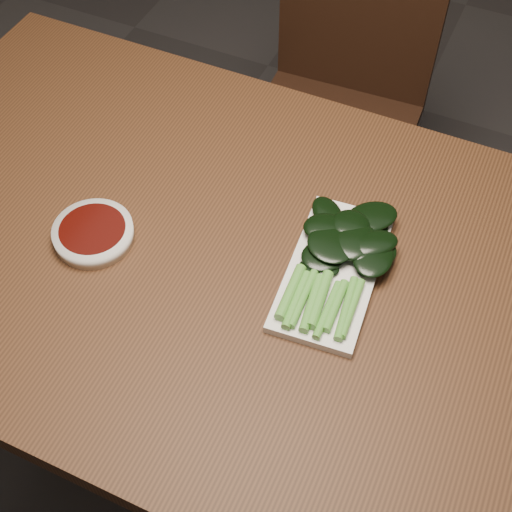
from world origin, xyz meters
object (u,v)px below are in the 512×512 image
Objects in this scene: table at (253,287)px; serving_plate at (333,271)px; sauce_bowl at (93,233)px; gai_lan at (345,250)px; chair_far at (339,99)px.

table is 0.15m from serving_plate.
gai_lan is at bearing 18.11° from sauce_bowl.
gai_lan is (0.01, 0.03, 0.02)m from serving_plate.
chair_far is at bearing 79.07° from sauce_bowl.
gai_lan is at bearing 77.34° from serving_plate.
serving_plate is at bearing 13.95° from sauce_bowl.
serving_plate is at bearing 13.06° from table.
table is 0.74m from chair_far.
chair_far is 3.05× the size of gai_lan.
sauce_bowl is 0.39m from gai_lan.
serving_plate is at bearing -102.66° from gai_lan.
chair_far reaches higher than gai_lan.
serving_plate reaches higher than table.
gai_lan is (0.22, -0.65, 0.29)m from chair_far.
chair_far is 3.22× the size of serving_plate.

